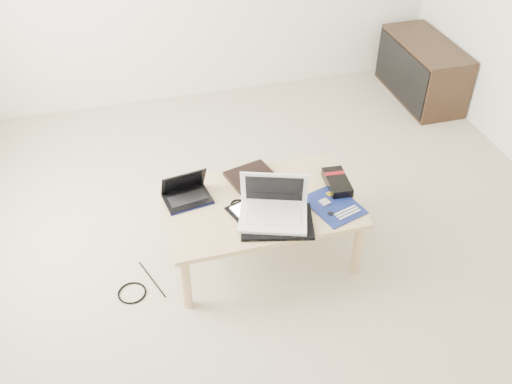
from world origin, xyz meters
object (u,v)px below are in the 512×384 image
object	(u,v)px
media_cabinet	(421,70)
netbook	(186,193)
gpu_box	(337,182)
coffee_table	(260,208)
white_laptop	(273,208)

from	to	relation	value
media_cabinet	netbook	xyz separation A→B (m)	(-2.25, -1.34, 0.19)
media_cabinet	gpu_box	distance (m)	2.01
media_cabinet	coffee_table	bearing A→B (deg)	-141.17
media_cabinet	white_laptop	xyz separation A→B (m)	(-1.81, -1.64, 0.22)
netbook	gpu_box	bearing A→B (deg)	-7.65
white_laptop	netbook	bearing A→B (deg)	146.13
media_cabinet	netbook	distance (m)	2.63
coffee_table	netbook	distance (m)	0.43
media_cabinet	netbook	world-z (taller)	netbook
white_laptop	coffee_table	bearing A→B (deg)	102.95
netbook	white_laptop	distance (m)	0.52
white_laptop	gpu_box	xyz separation A→B (m)	(0.45, 0.17, -0.05)
gpu_box	netbook	bearing A→B (deg)	172.35
media_cabinet	white_laptop	world-z (taller)	white_laptop
white_laptop	media_cabinet	bearing A→B (deg)	42.05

